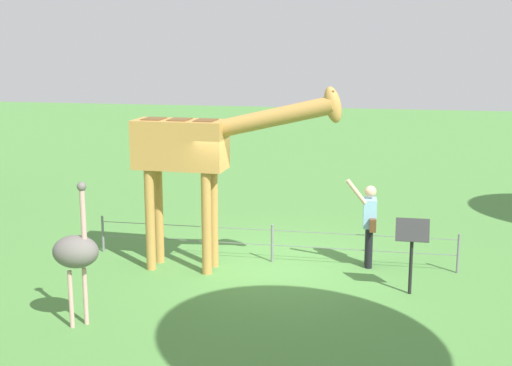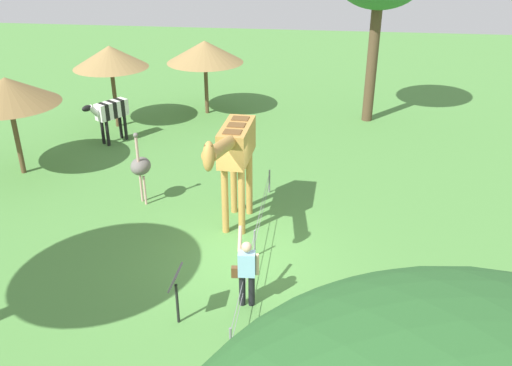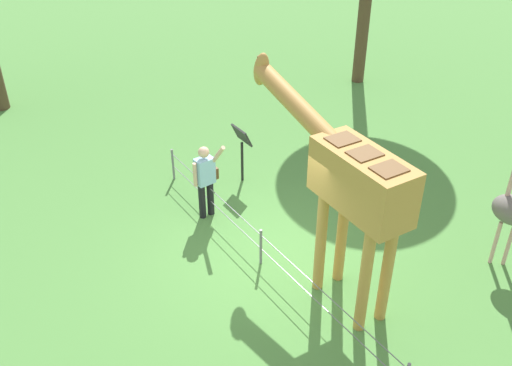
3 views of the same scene
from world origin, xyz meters
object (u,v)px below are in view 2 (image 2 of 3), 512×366
at_px(zebra, 110,112).
at_px(shade_hut_far, 7,91).
at_px(shade_hut_near, 110,57).
at_px(shade_hut_aside, 205,52).
at_px(giraffe, 234,151).
at_px(visitor, 246,270).
at_px(ostrich, 141,166).
at_px(info_sign, 176,285).

bearing_deg(zebra, shade_hut_far, -33.83).
height_order(shade_hut_near, shade_hut_aside, shade_hut_near).
height_order(giraffe, shade_hut_far, giraffe).
bearing_deg(shade_hut_far, shade_hut_aside, 144.61).
bearing_deg(giraffe, zebra, -135.35).
height_order(shade_hut_far, shade_hut_aside, shade_hut_far).
height_order(visitor, shade_hut_aside, shade_hut_aside).
distance_m(ostrich, info_sign, 5.49).
bearing_deg(visitor, shade_hut_aside, -164.37).
bearing_deg(visitor, shade_hut_far, -124.96).
bearing_deg(zebra, shade_hut_aside, 143.42).
distance_m(visitor, shade_hut_aside, 13.03).
distance_m(giraffe, visitor, 3.50).
bearing_deg(shade_hut_near, info_sign, 25.80).
xyz_separation_m(shade_hut_near, info_sign, (11.13, 5.38, -1.83)).
xyz_separation_m(ostrich, shade_hut_near, (-6.16, -3.05, 1.60)).
height_order(ostrich, shade_hut_aside, shade_hut_aside).
bearing_deg(zebra, giraffe, 44.65).
bearing_deg(giraffe, ostrich, -110.52).
height_order(giraffe, shade_hut_near, giraffe).
relative_size(visitor, shade_hut_near, 0.54).
relative_size(zebra, info_sign, 1.27).
relative_size(shade_hut_near, shade_hut_far, 1.01).
relative_size(ostrich, shade_hut_near, 0.70).
bearing_deg(shade_hut_near, zebra, 14.99).
xyz_separation_m(visitor, info_sign, (0.75, -1.32, 0.05)).
distance_m(zebra, shade_hut_near, 2.37).
bearing_deg(info_sign, shade_hut_far, -133.27).
relative_size(giraffe, shade_hut_aside, 1.23).
distance_m(giraffe, zebra, 7.91).
height_order(giraffe, ostrich, giraffe).
distance_m(ostrich, shade_hut_far, 5.09).
relative_size(giraffe, info_sign, 2.93).
bearing_deg(info_sign, ostrich, -154.91).
bearing_deg(visitor, ostrich, -139.17).
xyz_separation_m(visitor, shade_hut_aside, (-12.44, -3.48, 1.71)).
height_order(zebra, shade_hut_near, shade_hut_near).
xyz_separation_m(giraffe, ostrich, (-1.08, -2.90, -1.08)).
relative_size(zebra, shade_hut_near, 0.52).
xyz_separation_m(giraffe, visitor, (3.13, 0.75, -1.36)).
xyz_separation_m(zebra, shade_hut_aside, (-3.74, 2.77, 1.45)).
height_order(shade_hut_near, shade_hut_far, shade_hut_near).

